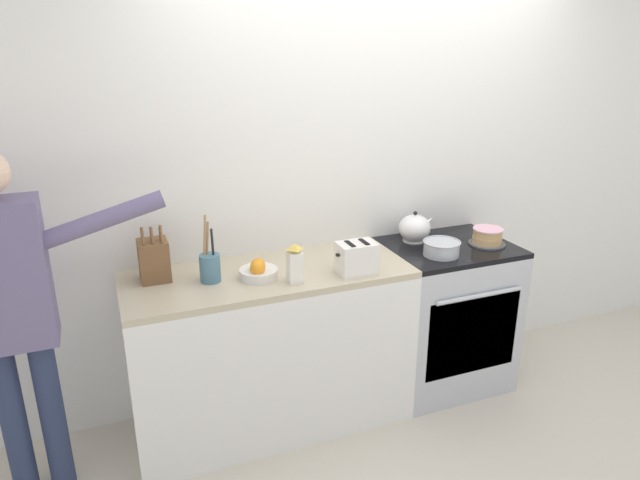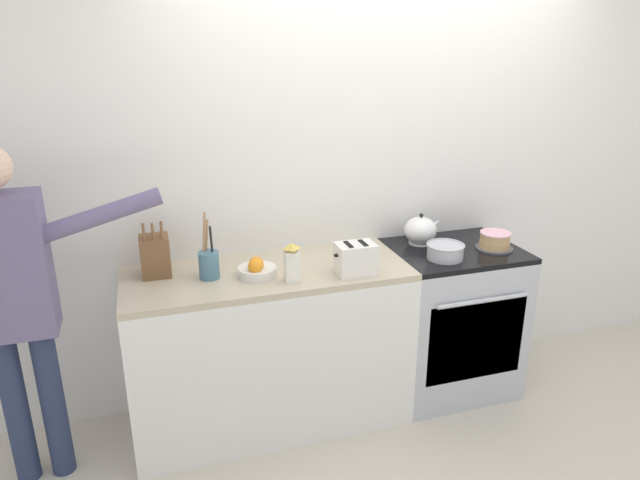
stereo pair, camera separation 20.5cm
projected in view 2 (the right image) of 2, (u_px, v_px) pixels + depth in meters
ground_plane at (412, 423)px, 3.22m from camera, size 16.00×16.00×0.00m
wall_back at (377, 175)px, 3.34m from camera, size 8.00×0.04×2.60m
counter_cabinet at (270, 347)px, 3.13m from camera, size 1.49×0.59×0.91m
stove_range at (450, 319)px, 3.44m from camera, size 0.73×0.63×0.91m
layer_cake at (495, 241)px, 3.27m from camera, size 0.21×0.21×0.10m
tea_kettle at (421, 230)px, 3.35m from camera, size 0.23×0.19×0.19m
mixing_bowl at (445, 251)px, 3.13m from camera, size 0.21×0.21×0.08m
knife_block at (155, 256)px, 2.89m from camera, size 0.14×0.15×0.29m
utensil_crock at (209, 264)px, 2.86m from camera, size 0.10×0.10×0.34m
fruit_bowl at (257, 270)px, 2.89m from camera, size 0.20×0.20×0.11m
toaster at (355, 259)px, 2.91m from camera, size 0.21×0.14×0.17m
milk_carton at (292, 264)px, 2.81m from camera, size 0.07×0.07×0.20m
person_baker at (15, 293)px, 2.53m from camera, size 0.93×0.20×1.65m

